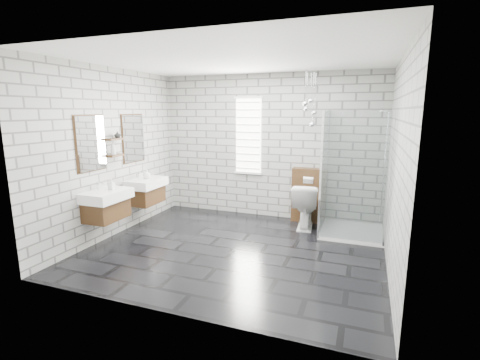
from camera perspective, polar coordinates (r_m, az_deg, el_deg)
The scene contains 20 objects.
floor at distance 5.28m, azimuth -0.85°, elevation -11.32°, with size 4.20×3.60×0.02m, color black.
ceiling at distance 4.93m, azimuth -0.95°, elevation 19.32°, with size 4.20×3.60×0.02m, color white.
wall_back at distance 6.63m, azimuth 4.74°, elevation 5.43°, with size 4.20×0.02×2.70m, color #A7A7A2.
wall_front at distance 3.32m, azimuth -12.16°, elevation -0.61°, with size 4.20×0.02×2.70m, color #A7A7A2.
wall_left at distance 6.01m, azimuth -20.09°, elevation 4.18°, with size 0.02×3.60×2.70m, color #A7A7A2.
wall_right at distance 4.62m, azimuth 24.38°, elevation 1.92°, with size 0.02×3.60×2.70m, color #A7A7A2.
vanity_left at distance 5.61m, azimuth -21.34°, elevation -2.54°, with size 0.47×0.70×1.57m.
vanity_right at distance 6.37m, azimuth -15.42°, elevation -0.58°, with size 0.47×0.70×1.57m.
shelf_lower at distance 5.92m, azimuth -19.79°, elevation 3.82°, with size 0.14×0.30×0.03m, color #462C15.
shelf_upper at distance 5.90m, azimuth -19.95°, elevation 6.32°, with size 0.14×0.30×0.03m, color #462C15.
window at distance 6.71m, azimuth 1.39°, elevation 7.24°, with size 0.56×0.05×1.48m.
cistern_panel at distance 6.51m, azimuth 11.17°, elevation -2.46°, with size 0.60×0.20×1.00m, color #462C15.
flush_plate at distance 6.34m, azimuth 11.13°, elevation -0.04°, with size 0.18×0.01×0.12m, color silver.
shower_enclosure at distance 5.94m, azimuth 17.08°, elevation -4.04°, with size 1.00×1.00×2.03m.
pendant_cluster at distance 6.01m, azimuth 11.37°, elevation 11.28°, with size 0.22×0.22×0.95m.
toilet at distance 6.22m, azimuth 10.66°, elevation -4.10°, with size 0.44×0.77×0.78m, color white.
soap_bottle_a at distance 5.58m, azimuth -20.34°, elevation -0.63°, with size 0.08×0.08×0.17m, color #B2B2B2.
soap_bottle_b at distance 6.32m, azimuth -15.09°, elevation 0.97°, with size 0.13×0.13×0.17m, color #B2B2B2.
soap_bottle_c at distance 5.86m, azimuth -20.11°, elevation 4.94°, with size 0.08×0.08×0.22m, color #B2B2B2.
vase at distance 5.94m, azimuth -19.47°, elevation 7.03°, with size 0.10×0.10×0.10m, color #B2B2B2.
Camera 1 is at (1.75, -4.55, 2.02)m, focal length 26.00 mm.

